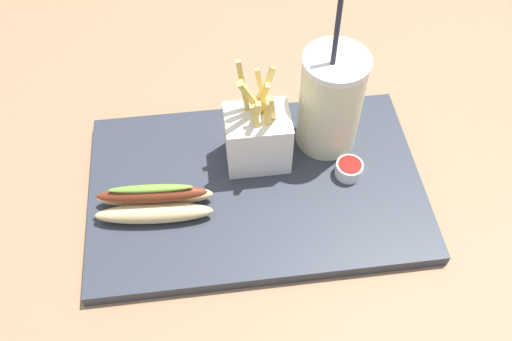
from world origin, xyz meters
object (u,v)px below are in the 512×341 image
(fries_basket, at_px, (258,136))
(hot_dog_1, at_px, (154,202))
(soda_cup, at_px, (331,101))
(ketchup_cup_1, at_px, (350,170))

(fries_basket, height_order, hot_dog_1, fries_basket)
(soda_cup, distance_m, hot_dog_1, 0.29)
(hot_dog_1, height_order, ketchup_cup_1, hot_dog_1)
(soda_cup, relative_size, hot_dog_1, 1.55)
(soda_cup, height_order, hot_dog_1, soda_cup)
(fries_basket, relative_size, hot_dog_1, 1.04)
(hot_dog_1, relative_size, ketchup_cup_1, 4.15)
(hot_dog_1, xyz_separation_m, ketchup_cup_1, (-0.28, -0.03, -0.01))
(soda_cup, xyz_separation_m, fries_basket, (0.11, 0.03, -0.03))
(hot_dog_1, distance_m, ketchup_cup_1, 0.28)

